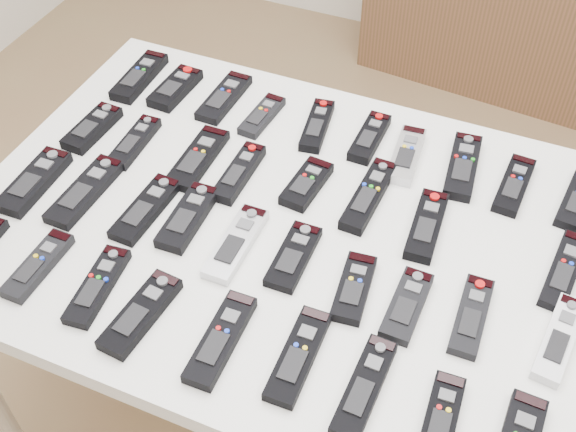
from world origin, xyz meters
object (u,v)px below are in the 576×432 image
at_px(remote_10, 92,128).
at_px(remote_31, 141,313).
at_px(remote_7, 463,166).
at_px(remote_14, 307,184).
at_px(remote_32, 221,339).
at_px(remote_35, 441,417).
at_px(remote_8, 514,185).
at_px(remote_26, 471,316).
at_px(remote_29, 38,265).
at_px(remote_12, 198,158).
at_px(remote_4, 317,126).
at_px(remote_15, 369,195).
at_px(remote_23, 294,256).
at_px(remote_17, 564,270).
at_px(remote_6, 406,155).
at_px(remote_27, 559,339).
at_px(remote_20, 146,209).
at_px(remote_18, 34,181).
at_px(remote_30, 98,286).
at_px(remote_3, 262,116).
at_px(remote_24, 354,288).
at_px(remote_2, 224,98).
at_px(remote_0, 139,77).
at_px(remote_1, 175,88).
at_px(remote_22, 236,243).
at_px(remote_16, 427,226).
at_px(remote_25, 407,305).
at_px(remote_13, 239,173).
at_px(remote_21, 188,217).
at_px(remote_5, 370,138).
at_px(table, 288,243).
at_px(remote_33, 298,356).

bearing_deg(remote_10, remote_31, -44.82).
height_order(remote_7, remote_14, remote_7).
bearing_deg(remote_32, remote_35, -0.44).
xyz_separation_m(remote_8, remote_26, (-0.01, -0.35, 0.00)).
distance_m(remote_29, remote_32, 0.38).
height_order(remote_7, remote_12, remote_7).
xyz_separation_m(remote_4, remote_15, (0.18, -0.16, 0.00)).
bearing_deg(remote_23, remote_17, 18.03).
bearing_deg(remote_6, remote_27, -47.76).
xyz_separation_m(remote_4, remote_20, (-0.21, -0.37, -0.00)).
distance_m(remote_4, remote_8, 0.44).
xyz_separation_m(remote_10, remote_35, (0.88, -0.38, -0.00)).
height_order(remote_17, remote_27, remote_27).
height_order(remote_18, remote_30, remote_18).
relative_size(remote_3, remote_12, 0.76).
height_order(remote_17, remote_24, remote_24).
height_order(remote_4, remote_12, remote_4).
bearing_deg(remote_29, remote_2, 81.77).
relative_size(remote_7, remote_24, 1.28).
relative_size(remote_0, remote_1, 1.22).
xyz_separation_m(remote_26, remote_31, (-0.52, -0.22, 0.00)).
bearing_deg(remote_3, remote_6, 3.56).
relative_size(remote_4, remote_29, 1.02).
distance_m(remote_0, remote_24, 0.79).
height_order(remote_1, remote_26, remote_1).
distance_m(remote_14, remote_18, 0.55).
bearing_deg(remote_4, remote_1, 171.75).
bearing_deg(remote_30, remote_26, 11.21).
height_order(remote_0, remote_22, remote_0).
height_order(remote_16, remote_25, remote_16).
relative_size(remote_13, remote_24, 1.16).
distance_m(remote_7, remote_15, 0.22).
xyz_separation_m(remote_4, remote_24, (0.23, -0.39, 0.00)).
relative_size(remote_21, remote_25, 1.10).
xyz_separation_m(remote_22, remote_29, (-0.31, -0.19, 0.00)).
bearing_deg(remote_5, remote_10, -159.28).
bearing_deg(remote_6, remote_22, -126.25).
xyz_separation_m(remote_22, remote_35, (0.45, -0.20, 0.00)).
xyz_separation_m(table, remote_24, (0.17, -0.11, 0.07)).
relative_size(remote_12, remote_30, 1.09).
distance_m(remote_2, remote_17, 0.83).
height_order(remote_10, remote_29, remote_10).
xyz_separation_m(remote_12, remote_24, (0.42, -0.20, 0.00)).
distance_m(remote_2, remote_23, 0.50).
bearing_deg(remote_21, remote_6, 43.05).
height_order(remote_18, remote_24, remote_18).
bearing_deg(remote_12, remote_13, -5.56).
xyz_separation_m(remote_14, remote_20, (-0.26, -0.19, -0.00)).
distance_m(remote_22, remote_27, 0.59).
bearing_deg(remote_33, remote_31, -175.43).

